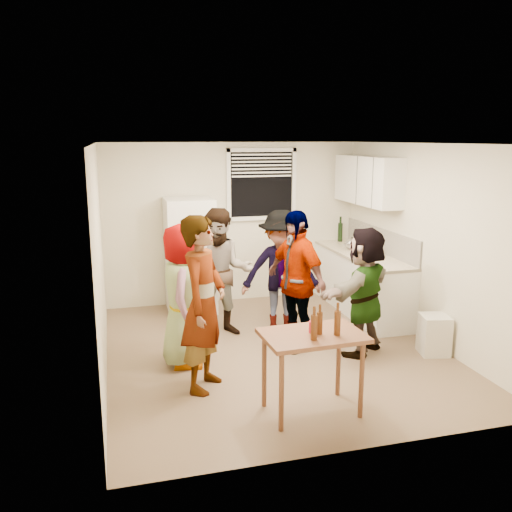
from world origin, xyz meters
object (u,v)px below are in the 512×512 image
object	(u,v)px
serving_table	(311,411)
red_cup	(313,333)
guest_orange	(362,352)
refrigerator	(190,255)
guest_grey	(186,363)
kettle	(352,250)
beer_bottle_counter	(366,258)
trash_bin	(434,334)
guest_back_left	(223,334)
guest_stripe	(205,387)
guest_black	(294,347)
guest_back_right	(280,329)
beer_bottle_table	(319,334)
blue_cup	(369,265)
wine_bottle	(340,241)

from	to	relation	value
serving_table	red_cup	size ratio (longest dim) A/B	8.37
red_cup	guest_orange	size ratio (longest dim) A/B	0.07
refrigerator	guest_grey	size ratio (longest dim) A/B	1.04
kettle	serving_table	bearing A→B (deg)	-139.95
beer_bottle_counter	trash_bin	world-z (taller)	beer_bottle_counter
guest_grey	guest_back_left	world-z (taller)	guest_back_left
guest_stripe	guest_black	xyz separation A→B (m)	(1.27, 0.81, 0.00)
trash_bin	guest_back_right	bearing A→B (deg)	139.95
guest_back_right	serving_table	bearing A→B (deg)	-89.55
kettle	beer_bottle_counter	world-z (taller)	beer_bottle_counter
trash_bin	guest_grey	distance (m)	2.99
serving_table	guest_grey	world-z (taller)	serving_table
beer_bottle_table	guest_stripe	xyz separation A→B (m)	(-0.94, 0.81, -0.79)
beer_bottle_table	red_cup	distance (m)	0.06
guest_back_left	guest_black	bearing A→B (deg)	-31.42
beer_bottle_table	guest_orange	world-z (taller)	beer_bottle_table
refrigerator	blue_cup	size ratio (longest dim) A/B	13.12
guest_stripe	guest_black	distance (m)	1.50
blue_cup	red_cup	distance (m)	2.49
guest_stripe	guest_back_right	size ratio (longest dim) A/B	1.11
kettle	wine_bottle	world-z (taller)	wine_bottle
guest_orange	beer_bottle_table	bearing A→B (deg)	11.40
guest_back_left	serving_table	bearing A→B (deg)	-70.09
kettle	beer_bottle_table	world-z (taller)	kettle
guest_grey	trash_bin	bearing A→B (deg)	-85.57
guest_back_right	trash_bin	bearing A→B (deg)	-29.33
wine_bottle	guest_back_right	distance (m)	2.20
guest_stripe	refrigerator	bearing A→B (deg)	25.26
guest_grey	beer_bottle_table	bearing A→B (deg)	-130.35
kettle	guest_grey	size ratio (longest dim) A/B	0.15
blue_cup	guest_black	distance (m)	1.52
kettle	guest_back_left	distance (m)	2.43
red_cup	trash_bin	bearing A→B (deg)	25.87
beer_bottle_counter	guest_back_right	distance (m)	1.59
red_cup	guest_black	distance (m)	1.80
red_cup	beer_bottle_table	bearing A→B (deg)	-43.23
guest_grey	guest_back_left	distance (m)	1.02
trash_bin	guest_orange	xyz separation A→B (m)	(-0.81, 0.27, -0.25)
blue_cup	serving_table	world-z (taller)	blue_cup
guest_back_left	wine_bottle	bearing A→B (deg)	40.95
blue_cup	guest_back_right	xyz separation A→B (m)	(-1.14, 0.28, -0.90)
refrigerator	trash_bin	world-z (taller)	refrigerator
guest_stripe	guest_orange	distance (m)	2.06
wine_bottle	blue_cup	world-z (taller)	wine_bottle
kettle	guest_orange	distance (m)	2.04
guest_back_left	guest_back_right	size ratio (longest dim) A/B	1.03
wine_bottle	red_cup	bearing A→B (deg)	-117.18
guest_back_right	guest_stripe	bearing A→B (deg)	-120.88
blue_cup	trash_bin	xyz separation A→B (m)	(0.39, -1.01, -0.65)
serving_table	beer_bottle_table	distance (m)	0.79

